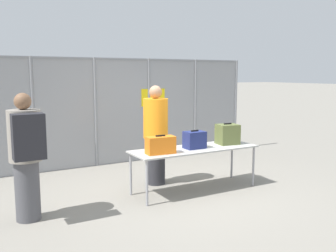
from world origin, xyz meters
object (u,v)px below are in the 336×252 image
at_px(inspection_table, 195,151).
at_px(suitcase_navy, 195,140).
at_px(suitcase_orange, 160,145).
at_px(traveler_hooded, 26,152).
at_px(security_worker_near, 156,134).
at_px(utility_trailer, 154,130).
at_px(suitcase_olive, 227,134).

bearing_deg(inspection_table, suitcase_navy, -133.92).
xyz_separation_m(suitcase_orange, traveler_hooded, (-1.98, 0.06, 0.08)).
xyz_separation_m(inspection_table, suitcase_navy, (-0.01, -0.01, 0.19)).
xyz_separation_m(suitcase_orange, security_worker_near, (0.32, 0.77, 0.05)).
height_order(traveler_hooded, security_worker_near, security_worker_near).
bearing_deg(traveler_hooded, utility_trailer, 25.19).
bearing_deg(security_worker_near, suitcase_orange, 51.22).
distance_m(suitcase_orange, suitcase_navy, 0.71).
distance_m(suitcase_navy, traveler_hooded, 2.69).
distance_m(traveler_hooded, security_worker_near, 2.41).
bearing_deg(inspection_table, traveler_hooded, -179.04).
distance_m(inspection_table, suitcase_orange, 0.75).
bearing_deg(suitcase_navy, suitcase_olive, 3.31).
bearing_deg(suitcase_navy, security_worker_near, 119.40).
height_order(suitcase_orange, suitcase_navy, suitcase_navy).
distance_m(suitcase_orange, traveler_hooded, 1.99).
distance_m(suitcase_olive, security_worker_near, 1.28).
bearing_deg(security_worker_near, suitcase_navy, 103.00).
xyz_separation_m(traveler_hooded, security_worker_near, (2.30, 0.71, -0.04)).
relative_size(inspection_table, suitcase_navy, 6.50).
bearing_deg(suitcase_olive, suitcase_orange, -174.62).
bearing_deg(traveler_hooded, suitcase_orange, -23.08).
xyz_separation_m(traveler_hooded, utility_trailer, (4.13, 4.35, -0.59)).
xyz_separation_m(suitcase_olive, security_worker_near, (-1.11, 0.64, 0.01)).
relative_size(suitcase_orange, utility_trailer, 0.12).
height_order(suitcase_orange, suitcase_olive, suitcase_olive).
bearing_deg(suitcase_olive, traveler_hooded, -178.78).
relative_size(suitcase_navy, traveler_hooded, 0.20).
bearing_deg(suitcase_orange, security_worker_near, 67.62).
bearing_deg(suitcase_olive, utility_trailer, 80.49).
distance_m(inspection_table, suitcase_navy, 0.20).
distance_m(inspection_table, suitcase_olive, 0.75).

